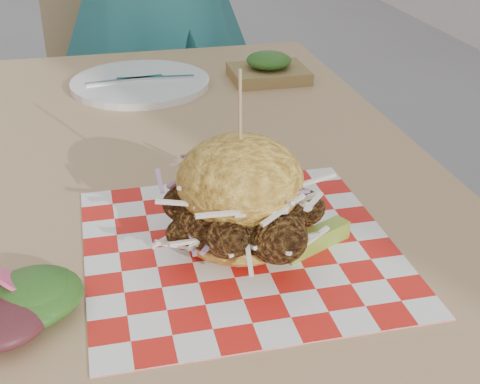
{
  "coord_description": "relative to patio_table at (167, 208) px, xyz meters",
  "views": [
    {
      "loc": [
        -0.42,
        -0.97,
        1.18
      ],
      "look_at": [
        -0.27,
        -0.32,
        0.82
      ],
      "focal_mm": 50.0,
      "sensor_mm": 36.0,
      "label": 1
    }
  ],
  "objects": [
    {
      "name": "sandwich",
      "position": [
        0.06,
        -0.26,
        0.14
      ],
      "size": [
        0.19,
        0.19,
        0.22
      ],
      "color": "gold",
      "rests_on": "paper_liner"
    },
    {
      "name": "patio_chair",
      "position": [
        0.01,
        0.96,
        -0.12
      ],
      "size": [
        0.47,
        0.48,
        0.95
      ],
      "rotation": [
        0.0,
        0.0,
        -0.12
      ],
      "color": "tan",
      "rests_on": "ground"
    },
    {
      "name": "patio_table",
      "position": [
        0.0,
        0.0,
        0.0
      ],
      "size": [
        0.8,
        1.2,
        0.75
      ],
      "color": "tan",
      "rests_on": "ground"
    },
    {
      "name": "paper_liner",
      "position": [
        0.06,
        -0.26,
        0.08
      ],
      "size": [
        0.36,
        0.36,
        0.0
      ],
      "primitive_type": "cube",
      "color": "red",
      "rests_on": "patio_table"
    },
    {
      "name": "place_setting",
      "position": [
        0.0,
        0.35,
        0.09
      ],
      "size": [
        0.27,
        0.27,
        0.02
      ],
      "color": "white",
      "rests_on": "patio_table"
    },
    {
      "name": "kraft_tray",
      "position": [
        0.26,
        0.34,
        0.1
      ],
      "size": [
        0.15,
        0.12,
        0.06
      ],
      "color": "olive",
      "rests_on": "patio_table"
    },
    {
      "name": "pickle_spear",
      "position": [
        0.14,
        -0.28,
        0.09
      ],
      "size": [
        0.09,
        0.06,
        0.02
      ],
      "primitive_type": "cube",
      "rotation": [
        0.0,
        0.0,
        0.46
      ],
      "color": "#93AC32",
      "rests_on": "paper_liner"
    }
  ]
}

